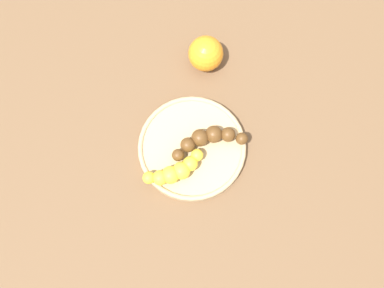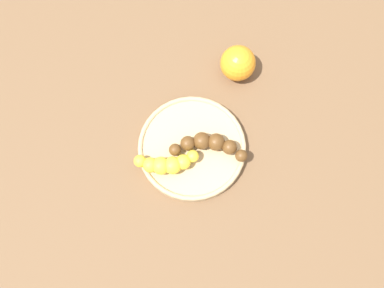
{
  "view_description": "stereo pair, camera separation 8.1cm",
  "coord_description": "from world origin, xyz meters",
  "px_view_note": "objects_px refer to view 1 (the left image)",
  "views": [
    {
      "loc": [
        -0.13,
        0.19,
        0.82
      ],
      "look_at": [
        0.0,
        0.0,
        0.04
      ],
      "focal_mm": 38.15,
      "sensor_mm": 36.0,
      "label": 1
    },
    {
      "loc": [
        -0.19,
        0.14,
        0.82
      ],
      "look_at": [
        0.0,
        0.0,
        0.04
      ],
      "focal_mm": 38.15,
      "sensor_mm": 36.0,
      "label": 2
    }
  ],
  "objects_px": {
    "banana_overripe": "(208,139)",
    "orange_fruit": "(206,54)",
    "fruit_bowl": "(192,148)",
    "banana_yellow": "(176,171)"
  },
  "relations": [
    {
      "from": "fruit_bowl",
      "to": "orange_fruit",
      "type": "distance_m",
      "value": 0.21
    },
    {
      "from": "orange_fruit",
      "to": "banana_yellow",
      "type": "bearing_deg",
      "value": 110.15
    },
    {
      "from": "fruit_bowl",
      "to": "orange_fruit",
      "type": "relative_size",
      "value": 2.92
    },
    {
      "from": "fruit_bowl",
      "to": "banana_yellow",
      "type": "xyz_separation_m",
      "value": [
        -0.0,
        0.06,
        0.03
      ]
    },
    {
      "from": "banana_overripe",
      "to": "orange_fruit",
      "type": "xyz_separation_m",
      "value": [
        0.11,
        -0.16,
        0.0
      ]
    },
    {
      "from": "fruit_bowl",
      "to": "banana_yellow",
      "type": "bearing_deg",
      "value": 93.29
    },
    {
      "from": "banana_yellow",
      "to": "orange_fruit",
      "type": "xyz_separation_m",
      "value": [
        0.09,
        -0.25,
        0.0
      ]
    },
    {
      "from": "fruit_bowl",
      "to": "banana_overripe",
      "type": "height_order",
      "value": "banana_overripe"
    },
    {
      "from": "banana_yellow",
      "to": "orange_fruit",
      "type": "bearing_deg",
      "value": 140.68
    },
    {
      "from": "fruit_bowl",
      "to": "orange_fruit",
      "type": "xyz_separation_m",
      "value": [
        0.09,
        -0.18,
        0.03
      ]
    }
  ]
}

